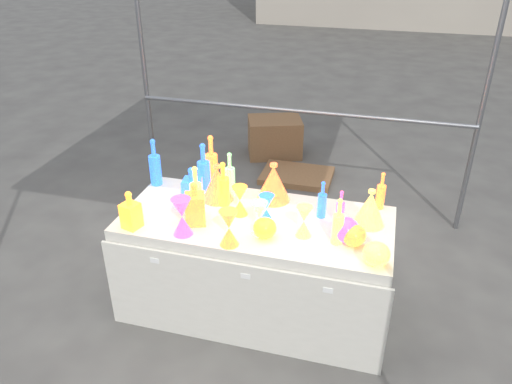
% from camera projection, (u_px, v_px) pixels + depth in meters
% --- Properties ---
extents(ground, '(80.00, 80.00, 0.00)m').
position_uv_depth(ground, '(256.00, 305.00, 3.68)').
color(ground, '#65635D').
rests_on(ground, ground).
extents(display_table, '(1.84, 0.83, 0.75)m').
position_uv_depth(display_table, '(256.00, 265.00, 3.49)').
color(display_table, silver).
rests_on(display_table, ground).
extents(cardboard_box_closed, '(0.73, 0.63, 0.45)m').
position_uv_depth(cardboard_box_closed, '(275.00, 137.00, 5.95)').
color(cardboard_box_closed, '#8D623F').
rests_on(cardboard_box_closed, ground).
extents(cardboard_box_flat, '(0.76, 0.55, 0.07)m').
position_uv_depth(cardboard_box_flat, '(297.00, 176.00, 5.47)').
color(cardboard_box_flat, '#8D623F').
rests_on(cardboard_box_flat, ground).
extents(bottle_1, '(0.11, 0.11, 0.36)m').
position_uv_depth(bottle_1, '(155.00, 162.00, 3.67)').
color(bottle_1, '#1A8F48').
rests_on(bottle_1, display_table).
extents(bottle_2, '(0.10, 0.10, 0.41)m').
position_uv_depth(bottle_2, '(211.00, 162.00, 3.62)').
color(bottle_2, '#FBA71A').
rests_on(bottle_2, display_table).
extents(bottle_4, '(0.10, 0.10, 0.35)m').
position_uv_depth(bottle_4, '(196.00, 190.00, 3.30)').
color(bottle_4, '#116D64').
rests_on(bottle_4, display_table).
extents(bottle_5, '(0.09, 0.09, 0.33)m').
position_uv_depth(bottle_5, '(230.00, 174.00, 3.52)').
color(bottle_5, '#CC28C4').
rests_on(bottle_5, display_table).
extents(bottle_6, '(0.11, 0.11, 0.32)m').
position_uv_depth(bottle_6, '(223.00, 184.00, 3.41)').
color(bottle_6, red).
rests_on(bottle_6, display_table).
extents(bottle_7, '(0.11, 0.11, 0.39)m').
position_uv_depth(bottle_7, '(204.00, 169.00, 3.54)').
color(bottle_7, '#1A8F48').
rests_on(bottle_7, display_table).
extents(decanter_0, '(0.13, 0.13, 0.26)m').
position_uv_depth(decanter_0, '(130.00, 210.00, 3.16)').
color(decanter_0, red).
rests_on(decanter_0, display_table).
extents(decanter_1, '(0.16, 0.16, 0.30)m').
position_uv_depth(decanter_1, '(195.00, 203.00, 3.20)').
color(decanter_1, '#FBA71A').
rests_on(decanter_1, display_table).
extents(decanter_2, '(0.14, 0.14, 0.29)m').
position_uv_depth(decanter_2, '(192.00, 187.00, 3.41)').
color(decanter_2, '#1A8F48').
rests_on(decanter_2, display_table).
extents(hourglass_0, '(0.15, 0.15, 0.24)m').
position_uv_depth(hourglass_0, '(229.00, 228.00, 3.00)').
color(hourglass_0, '#FBA71A').
rests_on(hourglass_0, display_table).
extents(hourglass_1, '(0.13, 0.13, 0.25)m').
position_uv_depth(hourglass_1, '(182.00, 217.00, 3.10)').
color(hourglass_1, blue).
rests_on(hourglass_1, display_table).
extents(hourglass_2, '(0.11, 0.11, 0.21)m').
position_uv_depth(hourglass_2, '(304.00, 221.00, 3.09)').
color(hourglass_2, '#116D64').
rests_on(hourglass_2, display_table).
extents(hourglass_3, '(0.14, 0.14, 0.23)m').
position_uv_depth(hourglass_3, '(259.00, 218.00, 3.11)').
color(hourglass_3, '#CC28C4').
rests_on(hourglass_3, display_table).
extents(hourglass_4, '(0.14, 0.14, 0.21)m').
position_uv_depth(hourglass_4, '(240.00, 201.00, 3.32)').
color(hourglass_4, red).
rests_on(hourglass_4, display_table).
extents(hourglass_5, '(0.11, 0.11, 0.20)m').
position_uv_depth(hourglass_5, '(266.00, 209.00, 3.23)').
color(hourglass_5, '#1A8F48').
rests_on(hourglass_5, display_table).
extents(globe_0, '(0.16, 0.16, 0.12)m').
position_uv_depth(globe_0, '(265.00, 229.00, 3.09)').
color(globe_0, red).
rests_on(globe_0, display_table).
extents(globe_1, '(0.19, 0.19, 0.13)m').
position_uv_depth(globe_1, '(376.00, 255.00, 2.85)').
color(globe_1, '#116D64').
rests_on(globe_1, display_table).
extents(globe_2, '(0.20, 0.20, 0.12)m').
position_uv_depth(globe_2, '(354.00, 236.00, 3.02)').
color(globe_2, '#FBA71A').
rests_on(globe_2, display_table).
extents(globe_3, '(0.23, 0.23, 0.14)m').
position_uv_depth(globe_3, '(346.00, 231.00, 3.06)').
color(globe_3, blue).
rests_on(globe_3, display_table).
extents(lampshade_0, '(0.25, 0.25, 0.27)m').
position_uv_depth(lampshade_0, '(217.00, 182.00, 3.49)').
color(lampshade_0, yellow).
rests_on(lampshade_0, display_table).
extents(lampshade_1, '(0.31, 0.31, 0.28)m').
position_uv_depth(lampshade_1, '(273.00, 182.00, 3.48)').
color(lampshade_1, yellow).
rests_on(lampshade_1, display_table).
extents(lampshade_3, '(0.27, 0.27, 0.25)m').
position_uv_depth(lampshade_3, '(370.00, 207.00, 3.20)').
color(lampshade_3, '#116D64').
rests_on(lampshade_3, display_table).
extents(bottle_8, '(0.07, 0.07, 0.26)m').
position_uv_depth(bottle_8, '(322.00, 199.00, 3.28)').
color(bottle_8, '#1A8F48').
rests_on(bottle_8, display_table).
extents(bottle_9, '(0.08, 0.08, 0.27)m').
position_uv_depth(bottle_9, '(381.00, 191.00, 3.38)').
color(bottle_9, '#FBA71A').
rests_on(bottle_9, display_table).
extents(bottle_10, '(0.06, 0.06, 0.25)m').
position_uv_depth(bottle_10, '(340.00, 208.00, 3.20)').
color(bottle_10, blue).
rests_on(bottle_10, display_table).
extents(bottle_11, '(0.08, 0.08, 0.31)m').
position_uv_depth(bottle_11, '(338.00, 221.00, 2.99)').
color(bottle_11, '#116D64').
rests_on(bottle_11, display_table).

